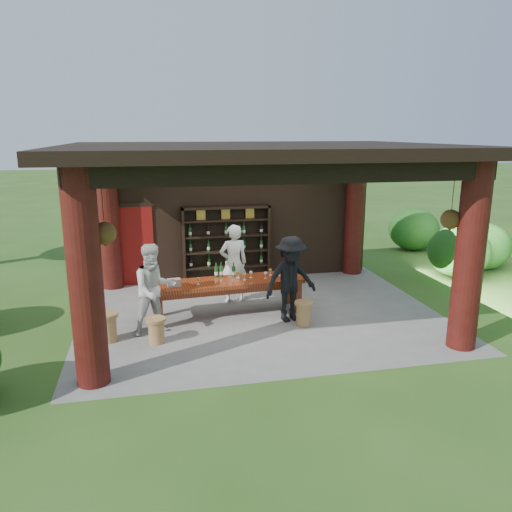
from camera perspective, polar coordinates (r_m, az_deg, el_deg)
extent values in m
plane|color=#2D5119|center=(10.65, 0.46, -6.53)|extent=(90.00, 90.00, 0.00)
cube|color=slate|center=(10.67, 0.46, -6.78)|extent=(7.40, 5.90, 0.10)
cube|color=black|center=(12.84, -2.22, 4.65)|extent=(7.00, 0.18, 3.30)
cube|color=maroon|center=(12.69, -13.76, 1.15)|extent=(0.95, 0.06, 2.00)
cylinder|color=#380C0A|center=(7.68, -18.92, -2.52)|extent=(0.50, 0.50, 3.30)
cylinder|color=#380C0A|center=(9.30, 23.23, -0.10)|extent=(0.50, 0.50, 3.30)
cylinder|color=#380C0A|center=(12.49, -16.47, 3.82)|extent=(0.50, 0.50, 3.30)
cylinder|color=#380C0A|center=(13.55, 11.21, 4.89)|extent=(0.50, 0.50, 3.30)
cube|color=black|center=(7.67, 4.48, 9.59)|extent=(6.70, 0.35, 0.35)
cube|color=black|center=(9.79, -18.08, 9.91)|extent=(0.30, 5.20, 0.30)
cube|color=black|center=(11.11, 16.82, 10.40)|extent=(0.30, 5.20, 0.30)
cube|color=black|center=(9.98, 0.50, 12.08)|extent=(7.50, 6.00, 0.20)
cylinder|color=black|center=(7.64, -17.09, 5.04)|extent=(0.01, 0.01, 0.75)
cone|color=black|center=(7.72, -16.85, 1.70)|extent=(0.32, 0.32, 0.18)
sphere|color=#1E5919|center=(7.70, -16.91, 2.50)|extent=(0.34, 0.34, 0.34)
cylinder|color=black|center=(9.13, 21.55, 6.05)|extent=(0.01, 0.01, 0.75)
cone|color=black|center=(9.19, 21.30, 3.24)|extent=(0.32, 0.32, 0.18)
sphere|color=#1E5919|center=(9.18, 21.36, 3.92)|extent=(0.34, 0.34, 0.34)
cube|color=#611F0D|center=(10.35, -3.23, -3.01)|extent=(3.19, 1.05, 0.08)
cube|color=#611F0D|center=(10.38, -3.23, -3.54)|extent=(2.98, 0.89, 0.12)
cube|color=#611F0D|center=(9.96, -10.96, -6.22)|extent=(0.13, 0.13, 0.67)
cube|color=#611F0D|center=(10.61, 4.84, -4.74)|extent=(0.13, 0.13, 0.67)
cube|color=#611F0D|center=(10.53, -11.31, -5.11)|extent=(0.13, 0.13, 0.67)
cube|color=#611F0D|center=(11.15, 3.69, -3.79)|extent=(0.13, 0.13, 0.67)
cylinder|color=olive|center=(9.32, -11.31, -8.50)|extent=(0.29, 0.29, 0.42)
cylinder|color=olive|center=(9.24, -11.38, -7.14)|extent=(0.36, 0.36, 0.06)
cylinder|color=olive|center=(9.98, 5.47, -6.70)|extent=(0.29, 0.29, 0.43)
cylinder|color=olive|center=(9.90, 5.51, -5.38)|extent=(0.37, 0.37, 0.06)
cylinder|color=olive|center=(9.60, -16.59, -7.97)|extent=(0.32, 0.32, 0.47)
cylinder|color=olive|center=(9.51, -16.70, -6.47)|extent=(0.41, 0.41, 0.06)
imported|color=white|center=(11.14, -2.58, -0.85)|extent=(0.69, 0.50, 1.76)
imported|color=silver|center=(9.56, -11.55, -3.73)|extent=(1.00, 0.88, 1.74)
imported|color=black|center=(10.01, 3.98, -2.66)|extent=(1.25, 0.91, 1.74)
cube|color=#BF6672|center=(10.07, -9.35, -3.02)|extent=(0.27, 0.20, 0.14)
ellipsoid|color=#194C14|center=(14.18, 22.15, 0.08)|extent=(1.60, 1.60, 1.36)
ellipsoid|color=#194C14|center=(16.95, 17.55, 2.61)|extent=(1.60, 1.60, 1.36)
ellipsoid|color=#194C14|center=(15.26, 24.44, 0.68)|extent=(1.52, 1.52, 1.29)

